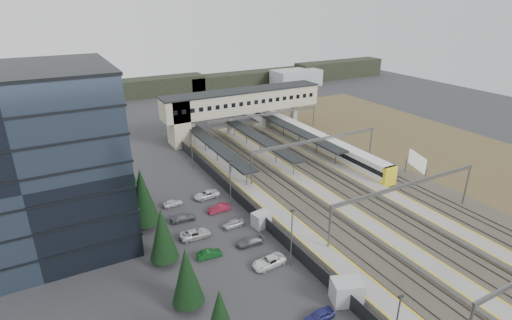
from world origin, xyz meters
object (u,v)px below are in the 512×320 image
relay_cabin_near (347,291)px  relay_cabin_far (261,220)px  billboard (417,162)px  office_building (22,165)px  footbridge (233,105)px  train (297,131)px

relay_cabin_near → relay_cabin_far: relay_cabin_near is taller
relay_cabin_near → billboard: bearing=30.5°
office_building → billboard: office_building is taller
footbridge → billboard: size_ratio=7.43×
office_building → relay_cabin_far: bearing=-18.9°
relay_cabin_far → footbridge: footbridge is taller
office_building → relay_cabin_far: office_building is taller
footbridge → train: 16.79m
relay_cabin_near → office_building: bearing=136.4°
footbridge → train: bearing=-38.6°
relay_cabin_near → train: bearing=61.8°
office_building → relay_cabin_near: office_building is taller
office_building → train: (56.00, 20.19, -10.13)m
relay_cabin_near → footbridge: footbridge is taller
relay_cabin_near → train: (26.09, 48.71, 0.67)m
office_building → train: 60.38m
relay_cabin_near → relay_cabin_far: (-0.65, 18.51, -0.26)m
relay_cabin_near → billboard: billboard is taller
relay_cabin_far → train: train is taller
footbridge → billboard: footbridge is taller
office_building → billboard: bearing=-7.8°
relay_cabin_near → footbridge: (13.79, 58.52, 6.54)m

